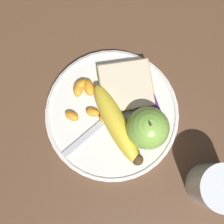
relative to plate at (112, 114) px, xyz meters
name	(u,v)px	position (x,y,z in m)	size (l,w,h in m)	color
ground_plane	(112,115)	(0.00, 0.00, -0.01)	(3.00, 3.00, 0.00)	brown
plate	(112,114)	(0.00, 0.00, 0.00)	(0.26, 0.26, 0.01)	silver
juice_glass	(215,186)	(0.13, -0.19, 0.04)	(0.08, 0.08, 0.10)	silver
apple	(148,128)	(0.05, -0.05, 0.04)	(0.08, 0.08, 0.09)	#84BC47
banana	(119,124)	(0.00, -0.03, 0.02)	(0.06, 0.17, 0.04)	yellow
bread_slice	(126,86)	(0.04, 0.04, 0.02)	(0.12, 0.11, 0.02)	tan
fork	(110,116)	(-0.01, 0.00, 0.01)	(0.19, 0.09, 0.00)	#B2B2B7
jam_packet	(146,107)	(0.07, -0.01, 0.01)	(0.04, 0.04, 0.02)	white
orange_segment_0	(105,114)	(-0.01, 0.00, 0.01)	(0.03, 0.03, 0.02)	orange
orange_segment_1	(72,116)	(-0.08, 0.02, 0.01)	(0.03, 0.03, 0.02)	orange
orange_segment_2	(89,88)	(-0.03, 0.06, 0.01)	(0.02, 0.03, 0.02)	orange
orange_segment_3	(93,112)	(-0.04, 0.01, 0.01)	(0.03, 0.03, 0.01)	orange
orange_segment_4	(81,84)	(-0.04, 0.07, 0.01)	(0.03, 0.02, 0.02)	orange
orange_segment_5	(99,93)	(-0.01, 0.05, 0.01)	(0.04, 0.04, 0.02)	orange
orange_segment_6	(78,89)	(-0.05, 0.07, 0.01)	(0.03, 0.04, 0.02)	orange
orange_segment_7	(104,103)	(-0.01, 0.02, 0.01)	(0.03, 0.02, 0.01)	orange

